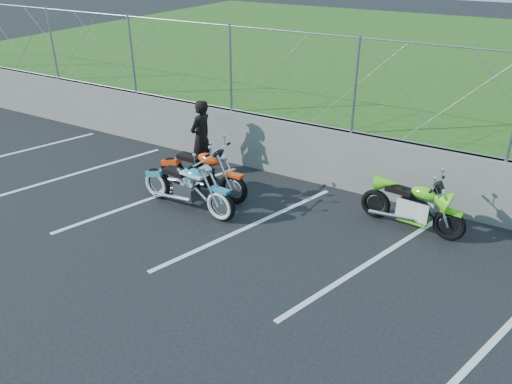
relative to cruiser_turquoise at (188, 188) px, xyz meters
The scene contains 9 objects.
ground 1.78m from the cruiser_turquoise, 34.09° to the right, with size 90.00×90.00×0.00m, color black.
retaining_wall 2.91m from the cruiser_turquoise, 60.73° to the left, with size 30.00×0.22×1.30m, color #63635F.
grass_field 12.62m from the cruiser_turquoise, 83.53° to the left, with size 30.00×20.00×1.30m, color #234C14.
chain_link_fence 3.43m from the cruiser_turquoise, 60.73° to the left, with size 28.00×0.03×2.00m.
parking_lines 2.66m from the cruiser_turquoise, ahead, with size 18.29×4.31×0.01m.
cruiser_turquoise is the anchor object (origin of this frame).
naked_orange 0.72m from the cruiser_turquoise, 101.24° to the left, with size 2.30×0.78×1.15m.
sportbike_green 4.39m from the cruiser_turquoise, 20.33° to the left, with size 2.03×0.72×1.05m.
person_standing 1.90m from the cruiser_turquoise, 117.36° to the left, with size 0.64×0.42×1.74m, color black.
Camera 1 is at (4.27, -6.10, 4.95)m, focal length 35.00 mm.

